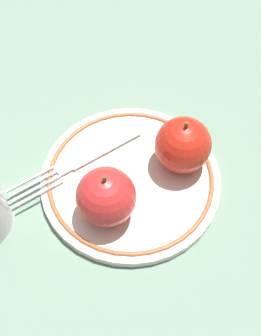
# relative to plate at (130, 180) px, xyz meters

# --- Properties ---
(ground_plane) EXTENTS (2.00, 2.00, 0.00)m
(ground_plane) POSITION_rel_plate_xyz_m (-0.01, -0.01, -0.01)
(ground_plane) COLOR slate
(plate) EXTENTS (0.22, 0.22, 0.01)m
(plate) POSITION_rel_plate_xyz_m (0.00, 0.00, 0.00)
(plate) COLOR silver
(plate) RESTS_ON ground_plane
(apple_red_whole) EXTENTS (0.07, 0.07, 0.08)m
(apple_red_whole) POSITION_rel_plate_xyz_m (0.04, -0.05, 0.04)
(apple_red_whole) COLOR #B22013
(apple_red_whole) RESTS_ON plate
(apple_second_whole) EXTENTS (0.07, 0.07, 0.08)m
(apple_second_whole) POSITION_rel_plate_xyz_m (-0.05, 0.01, 0.04)
(apple_second_whole) COLOR red
(apple_second_whole) RESTS_ON plate
(fork) EXTENTS (0.16, 0.12, 0.00)m
(fork) POSITION_rel_plate_xyz_m (-0.00, 0.06, 0.01)
(fork) COLOR silver
(fork) RESTS_ON plate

